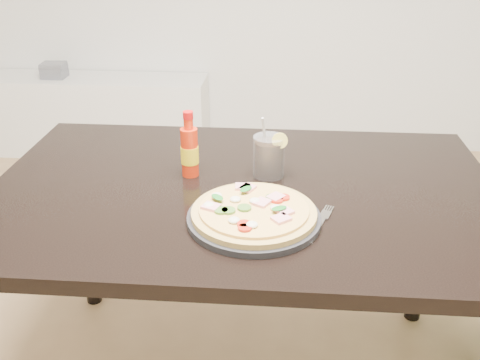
# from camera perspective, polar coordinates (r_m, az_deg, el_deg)

# --- Properties ---
(dining_table) EXTENTS (1.40, 0.90, 0.75)m
(dining_table) POSITION_cam_1_polar(r_m,az_deg,el_deg) (1.51, 0.36, -3.53)
(dining_table) COLOR black
(dining_table) RESTS_ON ground
(plate) EXTENTS (0.33, 0.33, 0.02)m
(plate) POSITION_cam_1_polar(r_m,az_deg,el_deg) (1.31, 1.49, -4.10)
(plate) COLOR black
(plate) RESTS_ON dining_table
(pizza) EXTENTS (0.31, 0.31, 0.03)m
(pizza) POSITION_cam_1_polar(r_m,az_deg,el_deg) (1.30, 1.44, -3.34)
(pizza) COLOR tan
(pizza) RESTS_ON plate
(hot_sauce_bottle) EXTENTS (0.06, 0.06, 0.19)m
(hot_sauce_bottle) POSITION_cam_1_polar(r_m,az_deg,el_deg) (1.51, -5.40, 3.14)
(hot_sauce_bottle) COLOR red
(hot_sauce_bottle) RESTS_ON dining_table
(cola_cup) EXTENTS (0.10, 0.09, 0.18)m
(cola_cup) POSITION_cam_1_polar(r_m,az_deg,el_deg) (1.52, 3.10, 2.46)
(cola_cup) COLOR black
(cola_cup) RESTS_ON dining_table
(fork) EXTENTS (0.08, 0.18, 0.00)m
(fork) POSITION_cam_1_polar(r_m,az_deg,el_deg) (1.31, 8.62, -4.51)
(fork) COLOR silver
(fork) RESTS_ON dining_table
(media_console) EXTENTS (1.40, 0.34, 0.50)m
(media_console) POSITION_cam_1_polar(r_m,az_deg,el_deg) (3.63, -14.77, 6.71)
(media_console) COLOR white
(media_console) RESTS_ON ground
(cd_stack) EXTENTS (0.14, 0.12, 0.09)m
(cd_stack) POSITION_cam_1_polar(r_m,az_deg,el_deg) (3.62, -19.23, 10.99)
(cd_stack) COLOR slate
(cd_stack) RESTS_ON media_console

